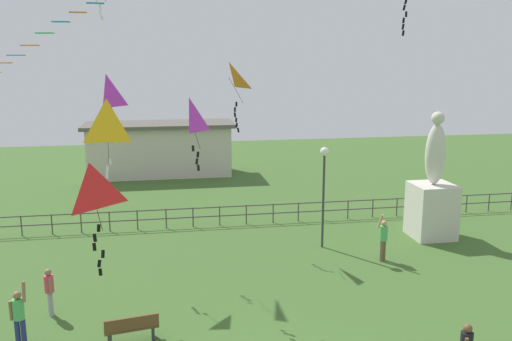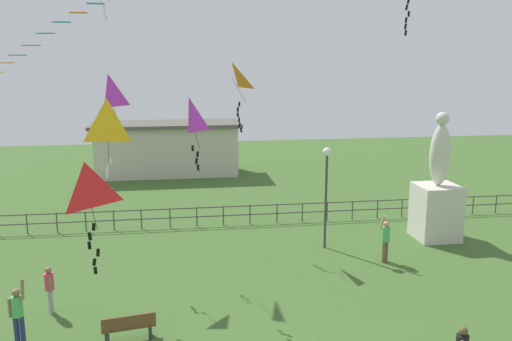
# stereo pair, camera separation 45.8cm
# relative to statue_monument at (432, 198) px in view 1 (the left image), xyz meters

# --- Properties ---
(statue_monument) EXTENTS (1.78, 1.78, 5.61)m
(statue_monument) POSITION_rel_statue_monument_xyz_m (0.00, 0.00, 0.00)
(statue_monument) COLOR beige
(statue_monument) RESTS_ON ground_plane
(lamppost) EXTENTS (0.36, 0.36, 4.29)m
(lamppost) POSITION_rel_statue_monument_xyz_m (-5.16, -0.48, 1.37)
(lamppost) COLOR #38383D
(lamppost) RESTS_ON ground_plane
(park_bench) EXTENTS (1.55, 0.67, 0.85)m
(park_bench) POSITION_rel_statue_monument_xyz_m (-12.72, -7.17, -1.30)
(park_bench) COLOR brown
(park_bench) RESTS_ON ground_plane
(person_0) EXTENTS (0.51, 0.37, 1.95)m
(person_0) POSITION_rel_statue_monument_xyz_m (-3.27, -2.40, -0.79)
(person_0) COLOR brown
(person_0) RESTS_ON ground_plane
(person_2) EXTENTS (0.50, 0.31, 1.94)m
(person_2) POSITION_rel_statue_monument_xyz_m (-15.75, -6.82, -0.79)
(person_2) COLOR navy
(person_2) RESTS_ON ground_plane
(person_4) EXTENTS (0.28, 0.44, 1.53)m
(person_4) POSITION_rel_statue_monument_xyz_m (-15.29, -4.98, -0.89)
(person_4) COLOR #99999E
(person_4) RESTS_ON ground_plane
(kite_3) EXTENTS (0.90, 0.91, 2.44)m
(kite_3) POSITION_rel_statue_monument_xyz_m (-13.54, -1.63, 4.88)
(kite_3) COLOR #B22DB2
(kite_4) EXTENTS (1.04, 0.55, 2.49)m
(kite_4) POSITION_rel_statue_monument_xyz_m (-13.35, -4.06, 4.15)
(kite_4) COLOR yellow
(kite_5) EXTENTS (1.09, 1.06, 2.74)m
(kite_5) POSITION_rel_statue_monument_xyz_m (-13.37, -8.72, 3.11)
(kite_5) COLOR red
(kite_6) EXTENTS (1.14, 1.27, 2.87)m
(kite_6) POSITION_rel_statue_monument_xyz_m (-8.87, 0.98, 5.22)
(kite_6) COLOR orange
(kite_7) EXTENTS (0.83, 0.84, 2.36)m
(kite_7) POSITION_rel_statue_monument_xyz_m (-10.79, -4.01, 4.22)
(kite_7) COLOR #B22DB2
(waterfront_railing) EXTENTS (36.05, 0.06, 0.95)m
(waterfront_railing) POSITION_rel_statue_monument_xyz_m (-9.24, 3.25, -1.15)
(waterfront_railing) COLOR #4C4742
(waterfront_railing) RESTS_ON ground_plane
(pavilion_building) EXTENTS (9.93, 3.83, 3.55)m
(pavilion_building) POSITION_rel_statue_monument_xyz_m (-11.84, 15.25, 0.04)
(pavilion_building) COLOR beige
(pavilion_building) RESTS_ON ground_plane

